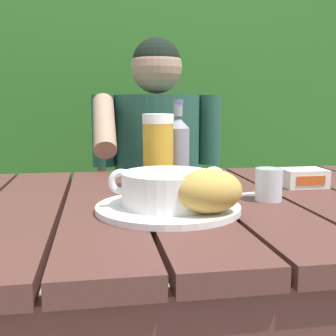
{
  "coord_description": "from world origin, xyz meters",
  "views": [
    {
      "loc": [
        -0.17,
        -0.92,
        0.96
      ],
      "look_at": [
        -0.02,
        -0.01,
        0.82
      ],
      "focal_mm": 46.25,
      "sensor_mm": 36.0,
      "label": 1
    }
  ],
  "objects_px": {
    "beer_bottle": "(178,149)",
    "table_knife": "(219,196)",
    "water_glass_small": "(269,184)",
    "person_eating": "(158,172)",
    "serving_plate": "(168,208)",
    "butter_tub": "(303,178)",
    "beer_glass": "(158,151)",
    "soup_bowl": "(168,188)",
    "bread_roll": "(209,191)",
    "chair_near_diner": "(152,224)"
  },
  "relations": [
    {
      "from": "chair_near_diner",
      "to": "beer_glass",
      "type": "xyz_separation_m",
      "value": [
        -0.08,
        -0.72,
        0.39
      ]
    },
    {
      "from": "soup_bowl",
      "to": "table_knife",
      "type": "height_order",
      "value": "soup_bowl"
    },
    {
      "from": "serving_plate",
      "to": "beer_glass",
      "type": "bearing_deg",
      "value": 86.44
    },
    {
      "from": "chair_near_diner",
      "to": "table_knife",
      "type": "relative_size",
      "value": 5.34
    },
    {
      "from": "bread_roll",
      "to": "table_knife",
      "type": "relative_size",
      "value": 0.83
    },
    {
      "from": "serving_plate",
      "to": "soup_bowl",
      "type": "bearing_deg",
      "value": 180.0
    },
    {
      "from": "person_eating",
      "to": "water_glass_small",
      "type": "distance_m",
      "value": 0.73
    },
    {
      "from": "bread_roll",
      "to": "water_glass_small",
      "type": "height_order",
      "value": "bread_roll"
    },
    {
      "from": "soup_bowl",
      "to": "bread_roll",
      "type": "height_order",
      "value": "bread_roll"
    },
    {
      "from": "bread_roll",
      "to": "water_glass_small",
      "type": "bearing_deg",
      "value": 37.43
    },
    {
      "from": "person_eating",
      "to": "serving_plate",
      "type": "bearing_deg",
      "value": -96.59
    },
    {
      "from": "serving_plate",
      "to": "beer_bottle",
      "type": "height_order",
      "value": "beer_bottle"
    },
    {
      "from": "beer_bottle",
      "to": "butter_tub",
      "type": "relative_size",
      "value": 2.06
    },
    {
      "from": "beer_bottle",
      "to": "water_glass_small",
      "type": "relative_size",
      "value": 3.1
    },
    {
      "from": "bread_roll",
      "to": "table_knife",
      "type": "height_order",
      "value": "bread_roll"
    },
    {
      "from": "butter_tub",
      "to": "table_knife",
      "type": "relative_size",
      "value": 0.64
    },
    {
      "from": "bread_roll",
      "to": "table_knife",
      "type": "bearing_deg",
      "value": 67.65
    },
    {
      "from": "bread_roll",
      "to": "butter_tub",
      "type": "xyz_separation_m",
      "value": [
        0.32,
        0.26,
        -0.03
      ]
    },
    {
      "from": "beer_bottle",
      "to": "water_glass_small",
      "type": "bearing_deg",
      "value": -55.93
    },
    {
      "from": "serving_plate",
      "to": "bread_roll",
      "type": "relative_size",
      "value": 2.05
    },
    {
      "from": "soup_bowl",
      "to": "beer_bottle",
      "type": "relative_size",
      "value": 1.06
    },
    {
      "from": "chair_near_diner",
      "to": "table_knife",
      "type": "xyz_separation_m",
      "value": [
        0.04,
        -0.86,
        0.3
      ]
    },
    {
      "from": "person_eating",
      "to": "bread_roll",
      "type": "height_order",
      "value": "person_eating"
    },
    {
      "from": "serving_plate",
      "to": "table_knife",
      "type": "relative_size",
      "value": 1.69
    },
    {
      "from": "water_glass_small",
      "to": "person_eating",
      "type": "bearing_deg",
      "value": 101.28
    },
    {
      "from": "beer_glass",
      "to": "beer_bottle",
      "type": "distance_m",
      "value": 0.08
    },
    {
      "from": "bread_roll",
      "to": "beer_bottle",
      "type": "bearing_deg",
      "value": 88.14
    },
    {
      "from": "butter_tub",
      "to": "water_glass_small",
      "type": "bearing_deg",
      "value": -137.65
    },
    {
      "from": "soup_bowl",
      "to": "table_knife",
      "type": "relative_size",
      "value": 1.38
    },
    {
      "from": "bread_roll",
      "to": "beer_glass",
      "type": "xyz_separation_m",
      "value": [
        -0.05,
        0.31,
        0.04
      ]
    },
    {
      "from": "serving_plate",
      "to": "bread_roll",
      "type": "distance_m",
      "value": 0.11
    },
    {
      "from": "chair_near_diner",
      "to": "soup_bowl",
      "type": "bearing_deg",
      "value": -95.41
    },
    {
      "from": "table_knife",
      "to": "water_glass_small",
      "type": "bearing_deg",
      "value": -24.22
    },
    {
      "from": "soup_bowl",
      "to": "table_knife",
      "type": "xyz_separation_m",
      "value": [
        0.13,
        0.1,
        -0.04
      ]
    },
    {
      "from": "chair_near_diner",
      "to": "serving_plate",
      "type": "relative_size",
      "value": 3.15
    },
    {
      "from": "soup_bowl",
      "to": "bread_roll",
      "type": "relative_size",
      "value": 1.67
    },
    {
      "from": "serving_plate",
      "to": "table_knife",
      "type": "distance_m",
      "value": 0.17
    },
    {
      "from": "butter_tub",
      "to": "person_eating",
      "type": "bearing_deg",
      "value": 116.86
    },
    {
      "from": "chair_near_diner",
      "to": "soup_bowl",
      "type": "xyz_separation_m",
      "value": [
        -0.09,
        -0.96,
        0.34
      ]
    },
    {
      "from": "soup_bowl",
      "to": "beer_glass",
      "type": "bearing_deg",
      "value": 86.44
    },
    {
      "from": "chair_near_diner",
      "to": "beer_bottle",
      "type": "relative_size",
      "value": 4.07
    },
    {
      "from": "person_eating",
      "to": "water_glass_small",
      "type": "height_order",
      "value": "person_eating"
    },
    {
      "from": "beer_bottle",
      "to": "table_knife",
      "type": "relative_size",
      "value": 1.31
    },
    {
      "from": "beer_bottle",
      "to": "table_knife",
      "type": "xyz_separation_m",
      "value": [
        0.06,
        -0.19,
        -0.09
      ]
    },
    {
      "from": "person_eating",
      "to": "beer_glass",
      "type": "distance_m",
      "value": 0.55
    },
    {
      "from": "table_knife",
      "to": "soup_bowl",
      "type": "bearing_deg",
      "value": -143.33
    },
    {
      "from": "table_knife",
      "to": "person_eating",
      "type": "bearing_deg",
      "value": 93.84
    },
    {
      "from": "chair_near_diner",
      "to": "bread_roll",
      "type": "bearing_deg",
      "value": -91.6
    },
    {
      "from": "chair_near_diner",
      "to": "soup_bowl",
      "type": "distance_m",
      "value": 1.03
    },
    {
      "from": "serving_plate",
      "to": "beer_bottle",
      "type": "xyz_separation_m",
      "value": [
        0.07,
        0.29,
        0.09
      ]
    }
  ]
}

